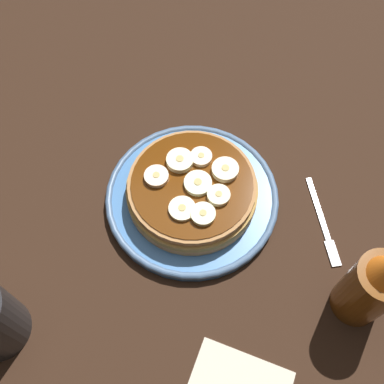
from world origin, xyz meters
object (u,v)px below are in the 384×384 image
Objects in this scene: banana_slice_1 at (204,158)px; banana_slice_4 at (180,161)px; pancake_stack at (191,190)px; banana_slice_2 at (179,208)px; plate at (192,197)px; banana_slice_7 at (225,170)px; banana_slice_3 at (156,177)px; syrup_bottle at (371,287)px; banana_slice_0 at (197,185)px; fork at (324,225)px; banana_slice_6 at (203,214)px; banana_slice_5 at (219,195)px.

banana_slice_1 is 3.23cm from banana_slice_4.
banana_slice_2 is at bearing 85.50° from pancake_stack.
plate is 6.89× the size of banana_slice_2.
plate is 6.63× the size of banana_slice_7.
banana_slice_1 is 7.95cm from banana_slice_2.
syrup_bottle is (-27.49, 6.79, 1.29)cm from banana_slice_3.
fork is (-16.93, -1.73, -4.76)cm from banana_slice_0.
banana_slice_7 is at bearing -140.44° from pancake_stack.
banana_slice_6 is (-1.88, 3.76, 0.01)cm from banana_slice_0.
banana_slice_3 is 0.22× the size of syrup_bottle.
syrup_bottle reaches higher than pancake_stack.
banana_slice_7 is 22.04cm from syrup_bottle.
banana_slice_1 is at bearing -55.52° from banana_slice_5.
banana_slice_4 is at bearing -48.31° from pancake_stack.
pancake_stack is 4.52cm from banana_slice_1.
banana_slice_4 is (-2.10, -3.13, 0.07)cm from banana_slice_3.
banana_slice_1 is at bearing -85.49° from banana_slice_0.
banana_slice_7 reaches higher than banana_slice_5.
banana_slice_7 reaches higher than banana_slice_6.
plate is 6.51× the size of banana_slice_0.
syrup_bottle is (-22.95, 7.45, 5.43)cm from plate.
fork is at bearing -163.02° from banana_slice_2.
banana_slice_3 is 0.89× the size of banana_slice_4.
banana_slice_2 is 0.24× the size of syrup_bottle.
pancake_stack is 4.33cm from banana_slice_2.
banana_slice_0 is at bearing -13.25° from banana_slice_5.
plate is 2.15cm from pancake_stack.
banana_slice_3 reaches higher than pancake_stack.
plate is 7.47× the size of banana_slice_6.
plate is 1.63× the size of syrup_bottle.
banana_slice_4 is at bearing 26.54° from banana_slice_1.
fork is at bearing -175.00° from plate.
banana_slice_0 is 1.15× the size of banana_slice_6.
banana_slice_0 is at bearing 48.31° from banana_slice_7.
banana_slice_1 is 6.77cm from banana_slice_3.
banana_slice_0 is 23.37cm from syrup_bottle.
banana_slice_2 is (0.30, 3.87, 1.92)cm from pancake_stack.
banana_slice_3 and banana_slice_6 have the same top height.
banana_slice_1 and banana_slice_3 have the same top height.
plate is 6.18cm from banana_slice_3.
banana_slice_5 reaches higher than plate.
banana_slice_2 is 5.21cm from banana_slice_5.
banana_slice_7 is at bearing -175.88° from banana_slice_4.
banana_slice_2 is at bearing 16.98° from fork.
banana_slice_2 is 1.08× the size of banana_slice_6.
syrup_bottle reaches higher than banana_slice_6.
banana_slice_1 reaches higher than pancake_stack.
fork is at bearing -174.66° from pancake_stack.
banana_slice_0 is at bearing 175.79° from pancake_stack.
banana_slice_6 is (-7.19, 3.29, -0.01)cm from banana_slice_3.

